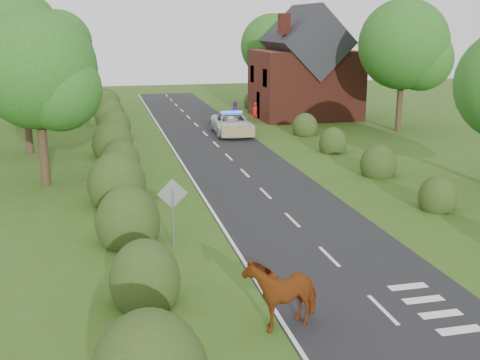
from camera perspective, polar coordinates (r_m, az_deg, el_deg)
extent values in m
plane|color=#365112|center=(20.66, 8.45, -7.24)|extent=(120.00, 120.00, 0.00)
cube|color=black|center=(34.41, -0.72, 1.82)|extent=(6.00, 70.00, 0.02)
cube|color=white|center=(17.33, 13.39, -11.86)|extent=(0.12, 1.80, 0.01)
cube|color=white|center=(20.65, 8.45, -7.17)|extent=(0.12, 1.80, 0.01)
cube|color=white|center=(24.17, 4.98, -3.78)|extent=(0.12, 1.80, 0.01)
cube|color=white|center=(27.83, 2.42, -1.26)|extent=(0.12, 1.80, 0.01)
cube|color=white|center=(31.57, 0.47, 0.68)|extent=(0.12, 1.80, 0.01)
cube|color=white|center=(35.36, -1.07, 2.20)|extent=(0.12, 1.80, 0.01)
cube|color=white|center=(39.20, -2.31, 3.42)|extent=(0.12, 1.80, 0.01)
cube|color=white|center=(43.07, -3.33, 4.42)|extent=(0.12, 1.80, 0.01)
cube|color=white|center=(46.96, -4.18, 5.26)|extent=(0.12, 1.80, 0.01)
cube|color=white|center=(50.86, -4.91, 5.97)|extent=(0.12, 1.80, 0.01)
cube|color=white|center=(54.78, -5.53, 6.58)|extent=(0.12, 1.80, 0.01)
cube|color=white|center=(58.71, -6.07, 7.10)|extent=(0.12, 1.80, 0.01)
cube|color=white|center=(62.65, -6.55, 7.56)|extent=(0.12, 1.80, 0.01)
cube|color=white|center=(66.60, -6.97, 7.96)|extent=(0.12, 1.80, 0.01)
cube|color=white|center=(33.92, -5.51, 1.59)|extent=(0.12, 70.00, 0.01)
cube|color=white|center=(16.84, 20.10, -13.21)|extent=(1.20, 0.35, 0.01)
cube|color=white|center=(17.51, 18.48, -11.96)|extent=(1.20, 0.35, 0.01)
cube|color=white|center=(18.19, 16.99, -10.79)|extent=(1.20, 0.35, 0.01)
cube|color=white|center=(18.90, 15.62, -9.70)|extent=(1.20, 0.35, 0.01)
ellipsoid|color=#213413|center=(17.26, -9.00, -9.40)|extent=(2.00, 2.10, 2.40)
ellipsoid|color=#213413|center=(21.89, -10.57, -3.99)|extent=(2.30, 2.41, 2.70)
ellipsoid|color=#213413|center=(26.65, -11.57, -0.48)|extent=(2.50, 2.62, 3.00)
ellipsoid|color=#213413|center=(31.55, -11.34, 1.61)|extent=(2.10, 2.20, 2.50)
ellipsoid|color=#213413|center=(36.42, -11.97, 3.44)|extent=(2.40, 2.52, 2.80)
ellipsoid|color=#213413|center=(42.34, -11.80, 4.91)|extent=(2.20, 2.31, 2.60)
ellipsoid|color=#213413|center=(48.26, -12.27, 6.08)|extent=(2.30, 2.41, 2.70)
ellipsoid|color=#213413|center=(54.20, -12.53, 7.01)|extent=(2.40, 2.52, 2.80)
ellipsoid|color=#213413|center=(26.67, 18.19, -1.60)|extent=(1.60, 1.68, 1.90)
ellipsoid|color=#213413|center=(31.83, 12.97, 1.44)|extent=(1.90, 2.00, 2.10)
ellipsoid|color=#213413|center=(37.15, 8.79, 3.46)|extent=(1.70, 1.78, 2.00)
ellipsoid|color=#213413|center=(42.77, 6.18, 5.01)|extent=(1.80, 1.89, 2.00)
ellipsoid|color=#213413|center=(55.97, 1.22, 7.35)|extent=(1.70, 1.78, 2.00)
cylinder|color=#332316|center=(30.42, -18.18, 3.18)|extent=(0.44, 0.44, 3.96)
sphere|color=#1C4712|center=(29.96, -18.73, 9.93)|extent=(5.60, 5.60, 5.60)
sphere|color=#3A822B|center=(29.40, -16.77, 8.24)|extent=(3.92, 3.92, 3.92)
cylinder|color=#332316|center=(38.43, -19.49, 5.16)|extent=(0.44, 0.44, 3.74)
sphere|color=#1C4712|center=(38.07, -19.93, 10.21)|extent=(5.60, 5.60, 5.60)
sphere|color=#3A822B|center=(37.48, -18.40, 8.97)|extent=(3.92, 3.92, 3.92)
cylinder|color=#332316|center=(48.38, -20.15, 7.56)|extent=(0.44, 0.44, 4.84)
sphere|color=#1C4712|center=(48.11, -20.62, 12.75)|extent=(6.80, 6.80, 6.80)
sphere|color=#3A822B|center=(47.34, -19.14, 11.52)|extent=(4.76, 4.76, 4.76)
cylinder|color=#332316|center=(58.12, -16.56, 8.56)|extent=(0.44, 0.44, 4.18)
sphere|color=#1C4712|center=(57.88, -16.84, 12.29)|extent=(6.00, 6.00, 6.00)
sphere|color=#3A822B|center=(57.26, -15.74, 11.40)|extent=(4.20, 4.20, 4.20)
cylinder|color=#332316|center=(45.42, 14.91, 7.27)|extent=(0.44, 0.44, 4.40)
sphere|color=#1C4712|center=(45.12, 15.25, 12.31)|extent=(6.40, 6.40, 6.40)
sphere|color=#3A822B|center=(45.14, 16.82, 10.93)|extent=(4.48, 4.48, 4.48)
cylinder|color=#332316|center=(58.36, 3.04, 9.05)|extent=(0.44, 0.44, 3.96)
sphere|color=#1C4712|center=(58.12, 3.09, 12.58)|extent=(6.00, 6.00, 6.00)
sphere|color=#3A822B|center=(57.89, 4.26, 11.66)|extent=(4.20, 4.20, 4.20)
cylinder|color=gray|center=(20.94, -6.36, -3.66)|extent=(0.08, 0.08, 2.20)
cube|color=gray|center=(20.67, -6.43, -1.29)|extent=(1.06, 0.04, 1.06)
cube|color=#5E251A|center=(50.86, 6.14, 9.03)|extent=(8.00, 7.00, 5.50)
cube|color=black|center=(50.64, 6.25, 12.92)|extent=(5.94, 7.40, 5.94)
cube|color=#5E251A|center=(47.94, 4.20, 14.55)|extent=(0.80, 0.80, 1.60)
imported|color=#60340F|center=(15.98, 3.98, -10.88)|extent=(2.39, 1.69, 1.53)
imported|color=silver|center=(42.72, -0.79, 5.36)|extent=(2.81, 5.56, 1.51)
cube|color=yellow|center=(40.07, -0.16, 4.63)|extent=(2.25, 0.19, 0.83)
cube|color=blue|center=(42.59, -0.79, 6.46)|extent=(1.51, 0.37, 0.14)
imported|color=#A82212|center=(48.18, 1.41, 6.44)|extent=(0.66, 0.55, 1.55)
imported|color=#5C2F7F|center=(48.07, -0.50, 6.49)|extent=(1.02, 1.01, 1.66)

